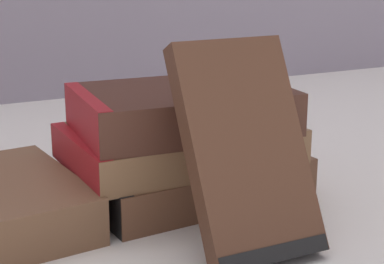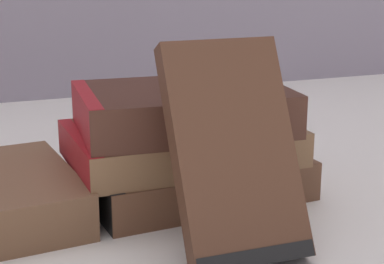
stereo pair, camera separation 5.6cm
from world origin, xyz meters
TOP-DOWN VIEW (x-y plane):
  - ground_plane at (0.00, 0.00)m, footprint 3.00×3.00m
  - book_flat_bottom at (0.01, 0.04)m, footprint 0.21×0.16m
  - book_flat_middle at (0.00, 0.03)m, footprint 0.20×0.14m
  - book_flat_top at (0.00, 0.03)m, footprint 0.19×0.14m
  - book_leaning_front at (0.01, -0.09)m, footprint 0.09×0.09m
  - pocket_watch at (0.05, 0.00)m, footprint 0.05×0.05m
  - reading_glasses at (-0.02, 0.16)m, footprint 0.11×0.07m

SIDE VIEW (x-z plane):
  - ground_plane at x=0.00m, z-range 0.00..0.00m
  - reading_glasses at x=-0.02m, z-range 0.00..0.00m
  - book_flat_bottom at x=0.01m, z-range 0.00..0.04m
  - book_flat_middle at x=0.00m, z-range 0.04..0.07m
  - book_leaning_front at x=0.01m, z-range 0.00..0.15m
  - book_flat_top at x=0.00m, z-range 0.07..0.10m
  - pocket_watch at x=0.05m, z-range 0.10..0.11m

